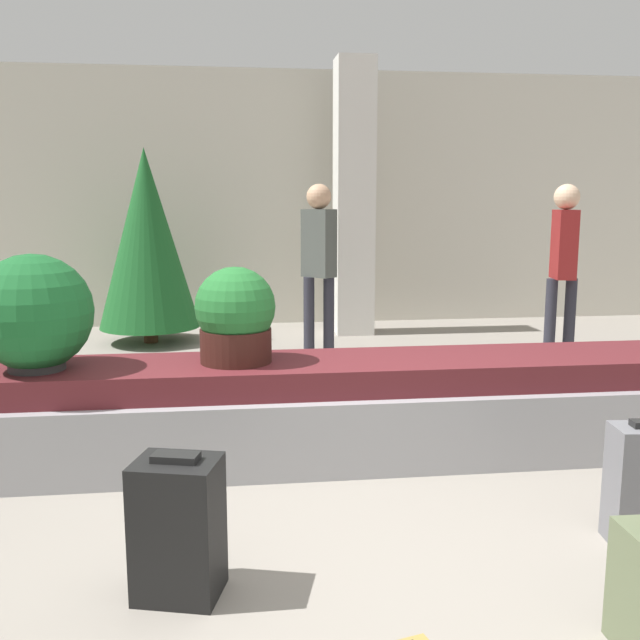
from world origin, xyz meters
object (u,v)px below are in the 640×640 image
(pillar, at_px, (354,199))
(traveler_0, at_px, (319,255))
(potted_plant_1, at_px, (235,317))
(decorated_tree, at_px, (147,239))
(traveler_1, at_px, (564,257))
(potted_plant_0, at_px, (34,315))
(suitcase_2, at_px, (178,528))

(pillar, bearing_deg, traveler_0, -112.87)
(potted_plant_1, xyz_separation_m, decorated_tree, (-0.93, 3.82, 0.27))
(pillar, bearing_deg, potted_plant_1, -109.24)
(potted_plant_1, distance_m, traveler_0, 2.85)
(traveler_0, bearing_deg, traveler_1, 36.98)
(potted_plant_0, relative_size, decorated_tree, 0.31)
(suitcase_2, distance_m, traveler_0, 4.45)
(suitcase_2, relative_size, traveler_0, 0.35)
(suitcase_2, relative_size, potted_plant_1, 1.04)
(traveler_0, height_order, decorated_tree, decorated_tree)
(traveler_0, relative_size, decorated_tree, 0.81)
(potted_plant_0, distance_m, traveler_0, 3.43)
(suitcase_2, relative_size, traveler_1, 0.35)
(pillar, relative_size, potted_plant_1, 5.50)
(suitcase_2, xyz_separation_m, potted_plant_0, (-0.89, 1.46, 0.66))
(decorated_tree, bearing_deg, suitcase_2, -82.80)
(potted_plant_0, distance_m, decorated_tree, 3.89)
(suitcase_2, bearing_deg, traveler_0, 90.61)
(decorated_tree, bearing_deg, potted_plant_0, -93.23)
(traveler_0, bearing_deg, decorated_tree, -163.91)
(traveler_1, bearing_deg, pillar, 53.28)
(decorated_tree, bearing_deg, pillar, 7.26)
(potted_plant_1, xyz_separation_m, traveler_1, (3.18, 2.27, 0.15))
(traveler_0, height_order, traveler_1, traveler_0)
(suitcase_2, relative_size, potted_plant_0, 0.89)
(pillar, xyz_separation_m, potted_plant_1, (-1.44, -4.12, -0.70))
(potted_plant_0, xyz_separation_m, traveler_0, (2.00, 2.78, 0.11))
(potted_plant_0, bearing_deg, traveler_0, 54.33)
(potted_plant_1, bearing_deg, suitcase_2, -99.54)
(pillar, distance_m, potted_plant_1, 4.42)
(pillar, height_order, potted_plant_0, pillar)
(potted_plant_1, relative_size, traveler_1, 0.33)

